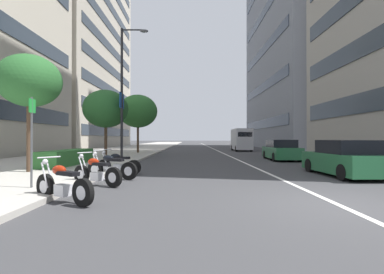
{
  "coord_description": "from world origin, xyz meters",
  "views": [
    {
      "loc": [
        -6.54,
        3.49,
        1.56
      ],
      "look_at": [
        13.52,
        3.37,
        1.67
      ],
      "focal_mm": 26.17,
      "sensor_mm": 36.0,
      "label": 1
    }
  ],
  "objects_px": {
    "car_following_behind": "(345,159)",
    "street_tree_far_plaza": "(138,111)",
    "parking_sign_by_curb": "(32,133)",
    "street_lamp_with_banners": "(125,83)",
    "motorcycle_nearest_camera": "(118,165)",
    "motorcycle_by_sign_pole": "(63,185)",
    "motorcycle_mid_row": "(97,173)",
    "delivery_van_ahead": "(241,139)",
    "street_tree_near_plaza_corner": "(106,109)",
    "street_tree_by_lamp_post": "(30,81)",
    "car_approaching_light": "(281,150)",
    "motorcycle_second_in_row": "(111,168)"
  },
  "relations": [
    {
      "from": "car_following_behind",
      "to": "street_tree_far_plaza",
      "type": "relative_size",
      "value": 0.72
    },
    {
      "from": "parking_sign_by_curb",
      "to": "street_lamp_with_banners",
      "type": "distance_m",
      "value": 12.62
    },
    {
      "from": "motorcycle_nearest_camera",
      "to": "street_tree_far_plaza",
      "type": "distance_m",
      "value": 16.61
    },
    {
      "from": "car_following_behind",
      "to": "parking_sign_by_curb",
      "type": "height_order",
      "value": "parking_sign_by_curb"
    },
    {
      "from": "motorcycle_by_sign_pole",
      "to": "street_tree_far_plaza",
      "type": "bearing_deg",
      "value": -51.62
    },
    {
      "from": "parking_sign_by_curb",
      "to": "motorcycle_mid_row",
      "type": "bearing_deg",
      "value": -50.37
    },
    {
      "from": "motorcycle_nearest_camera",
      "to": "delivery_van_ahead",
      "type": "distance_m",
      "value": 25.06
    },
    {
      "from": "car_following_behind",
      "to": "street_tree_near_plaza_corner",
      "type": "xyz_separation_m",
      "value": [
        9.84,
        12.94,
        3.14
      ]
    },
    {
      "from": "delivery_van_ahead",
      "to": "street_tree_by_lamp_post",
      "type": "bearing_deg",
      "value": 151.77
    },
    {
      "from": "motorcycle_by_sign_pole",
      "to": "motorcycle_mid_row",
      "type": "relative_size",
      "value": 0.99
    },
    {
      "from": "motorcycle_by_sign_pole",
      "to": "delivery_van_ahead",
      "type": "xyz_separation_m",
      "value": [
        28.58,
        -9.57,
        1.05
      ]
    },
    {
      "from": "car_approaching_light",
      "to": "street_tree_by_lamp_post",
      "type": "relative_size",
      "value": 0.9
    },
    {
      "from": "street_lamp_with_banners",
      "to": "street_tree_far_plaza",
      "type": "bearing_deg",
      "value": 4.26
    },
    {
      "from": "motorcycle_mid_row",
      "to": "street_tree_by_lamp_post",
      "type": "bearing_deg",
      "value": -6.41
    },
    {
      "from": "street_tree_near_plaza_corner",
      "to": "street_tree_by_lamp_post",
      "type": "bearing_deg",
      "value": 177.81
    },
    {
      "from": "street_tree_near_plaza_corner",
      "to": "motorcycle_by_sign_pole",
      "type": "bearing_deg",
      "value": -166.97
    },
    {
      "from": "car_following_behind",
      "to": "street_tree_far_plaza",
      "type": "height_order",
      "value": "street_tree_far_plaza"
    },
    {
      "from": "motorcycle_mid_row",
      "to": "parking_sign_by_curb",
      "type": "bearing_deg",
      "value": 68.32
    },
    {
      "from": "car_following_behind",
      "to": "delivery_van_ahead",
      "type": "bearing_deg",
      "value": -1.17
    },
    {
      "from": "car_approaching_light",
      "to": "delivery_van_ahead",
      "type": "height_order",
      "value": "delivery_van_ahead"
    },
    {
      "from": "car_approaching_light",
      "to": "car_following_behind",
      "type": "bearing_deg",
      "value": -178.53
    },
    {
      "from": "motorcycle_by_sign_pole",
      "to": "street_lamp_with_banners",
      "type": "height_order",
      "value": "street_lamp_with_banners"
    },
    {
      "from": "delivery_van_ahead",
      "to": "street_tree_near_plaza_corner",
      "type": "bearing_deg",
      "value": 138.44
    },
    {
      "from": "delivery_van_ahead",
      "to": "motorcycle_second_in_row",
      "type": "bearing_deg",
      "value": 160.18
    },
    {
      "from": "street_tree_near_plaza_corner",
      "to": "street_tree_far_plaza",
      "type": "bearing_deg",
      "value": -9.85
    },
    {
      "from": "motorcycle_second_in_row",
      "to": "car_following_behind",
      "type": "relative_size",
      "value": 0.51
    },
    {
      "from": "motorcycle_by_sign_pole",
      "to": "motorcycle_nearest_camera",
      "type": "bearing_deg",
      "value": -56.93
    },
    {
      "from": "motorcycle_nearest_camera",
      "to": "street_tree_far_plaza",
      "type": "height_order",
      "value": "street_tree_far_plaza"
    },
    {
      "from": "motorcycle_by_sign_pole",
      "to": "motorcycle_mid_row",
      "type": "xyz_separation_m",
      "value": [
        2.47,
        0.01,
        -0.0
      ]
    },
    {
      "from": "car_following_behind",
      "to": "street_tree_far_plaza",
      "type": "bearing_deg",
      "value": 34.07
    },
    {
      "from": "delivery_van_ahead",
      "to": "motorcycle_mid_row",
      "type": "bearing_deg",
      "value": 161.2
    },
    {
      "from": "street_tree_by_lamp_post",
      "to": "street_tree_far_plaza",
      "type": "relative_size",
      "value": 0.85
    },
    {
      "from": "motorcycle_mid_row",
      "to": "car_approaching_light",
      "type": "bearing_deg",
      "value": -102.73
    },
    {
      "from": "motorcycle_nearest_camera",
      "to": "motorcycle_by_sign_pole",
      "type": "bearing_deg",
      "value": 106.91
    },
    {
      "from": "motorcycle_second_in_row",
      "to": "car_approaching_light",
      "type": "height_order",
      "value": "car_approaching_light"
    },
    {
      "from": "motorcycle_mid_row",
      "to": "motorcycle_nearest_camera",
      "type": "height_order",
      "value": "motorcycle_mid_row"
    },
    {
      "from": "delivery_van_ahead",
      "to": "street_tree_by_lamp_post",
      "type": "distance_m",
      "value": 27.11
    },
    {
      "from": "motorcycle_by_sign_pole",
      "to": "car_approaching_light",
      "type": "xyz_separation_m",
      "value": [
        13.51,
        -9.74,
        0.27
      ]
    },
    {
      "from": "car_following_behind",
      "to": "car_approaching_light",
      "type": "bearing_deg",
      "value": -2.32
    },
    {
      "from": "delivery_van_ahead",
      "to": "street_tree_far_plaza",
      "type": "xyz_separation_m",
      "value": [
        -7.12,
        11.77,
        2.86
      ]
    },
    {
      "from": "street_tree_far_plaza",
      "to": "delivery_van_ahead",
      "type": "bearing_deg",
      "value": -58.85
    },
    {
      "from": "motorcycle_second_in_row",
      "to": "street_tree_far_plaza",
      "type": "distance_m",
      "value": 18.04
    },
    {
      "from": "car_approaching_light",
      "to": "delivery_van_ahead",
      "type": "relative_size",
      "value": 0.79
    },
    {
      "from": "delivery_van_ahead",
      "to": "parking_sign_by_curb",
      "type": "xyz_separation_m",
      "value": [
        -27.32,
        11.04,
        0.24
      ]
    },
    {
      "from": "motorcycle_second_in_row",
      "to": "car_approaching_light",
      "type": "xyz_separation_m",
      "value": [
        9.51,
        -9.68,
        0.27
      ]
    },
    {
      "from": "parking_sign_by_curb",
      "to": "car_approaching_light",
      "type": "bearing_deg",
      "value": -42.45
    },
    {
      "from": "parking_sign_by_curb",
      "to": "motorcycle_by_sign_pole",
      "type": "bearing_deg",
      "value": -130.54
    },
    {
      "from": "delivery_van_ahead",
      "to": "street_tree_near_plaza_corner",
      "type": "distance_m",
      "value": 19.18
    },
    {
      "from": "parking_sign_by_curb",
      "to": "street_tree_by_lamp_post",
      "type": "relative_size",
      "value": 0.52
    },
    {
      "from": "car_approaching_light",
      "to": "parking_sign_by_curb",
      "type": "bearing_deg",
      "value": 140.19
    }
  ]
}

